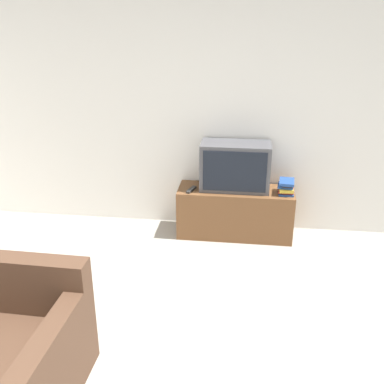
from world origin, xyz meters
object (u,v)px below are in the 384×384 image
at_px(tv_stand, 235,212).
at_px(remote_on_stand, 191,190).
at_px(television, 235,166).
at_px(book_stack, 286,187).

xyz_separation_m(tv_stand, remote_on_stand, (-0.48, -0.10, 0.28)).
relative_size(television, remote_on_stand, 3.83).
distance_m(television, book_stack, 0.58).
xyz_separation_m(television, book_stack, (0.54, -0.08, -0.18)).
bearing_deg(remote_on_stand, book_stack, 2.71).
xyz_separation_m(book_stack, remote_on_stand, (-1.00, -0.05, -0.06)).
xyz_separation_m(television, remote_on_stand, (-0.46, -0.13, -0.24)).
relative_size(tv_stand, remote_on_stand, 6.49).
bearing_deg(remote_on_stand, tv_stand, 11.50).
bearing_deg(book_stack, remote_on_stand, -177.29).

